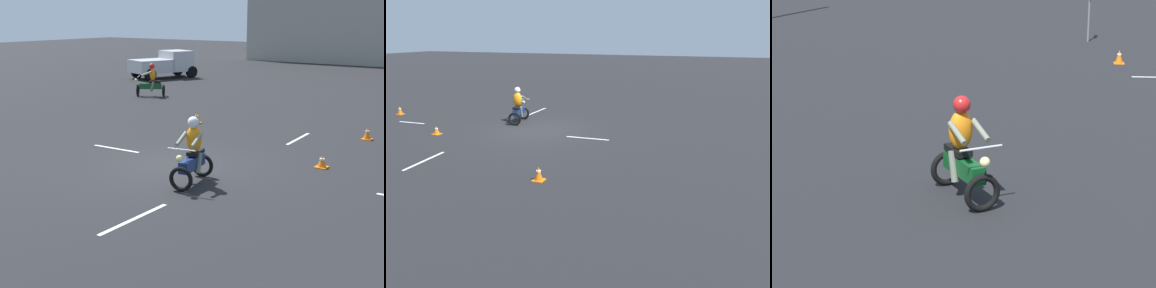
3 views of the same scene
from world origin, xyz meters
TOP-DOWN VIEW (x-y plane):
  - ground_plane at (0.00, 0.00)m, footprint 120.00×120.00m
  - motorcycle_rider_foreground at (1.36, -0.96)m, footprint 0.90×1.56m
  - traffic_cone_near_left at (7.96, -0.34)m, footprint 0.32×0.32m
  - traffic_cone_near_right at (-2.79, 5.19)m, footprint 0.32×0.32m
  - traffic_cone_mid_center at (3.43, 2.17)m, footprint 0.32×0.32m
  - lane_stripe_e at (6.01, 0.89)m, footprint 1.42×0.16m
  - lane_stripe_n at (1.47, 5.00)m, footprint 0.22×1.95m
  - lane_stripe_w at (-2.55, 0.50)m, footprint 1.75×0.19m
  - lane_stripe_s at (1.76, -3.57)m, footprint 0.11×2.05m

SIDE VIEW (x-z plane):
  - ground_plane at x=0.00m, z-range 0.00..0.00m
  - lane_stripe_e at x=6.01m, z-range 0.00..0.01m
  - lane_stripe_n at x=1.47m, z-range 0.00..0.01m
  - lane_stripe_w at x=-2.55m, z-range 0.00..0.01m
  - lane_stripe_s at x=1.76m, z-range 0.00..0.01m
  - traffic_cone_mid_center at x=3.43m, z-range -0.01..0.34m
  - traffic_cone_near_right at x=-2.79m, z-range -0.01..0.42m
  - traffic_cone_near_left at x=7.96m, z-range -0.01..0.43m
  - motorcycle_rider_foreground at x=1.36m, z-range -0.10..1.56m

